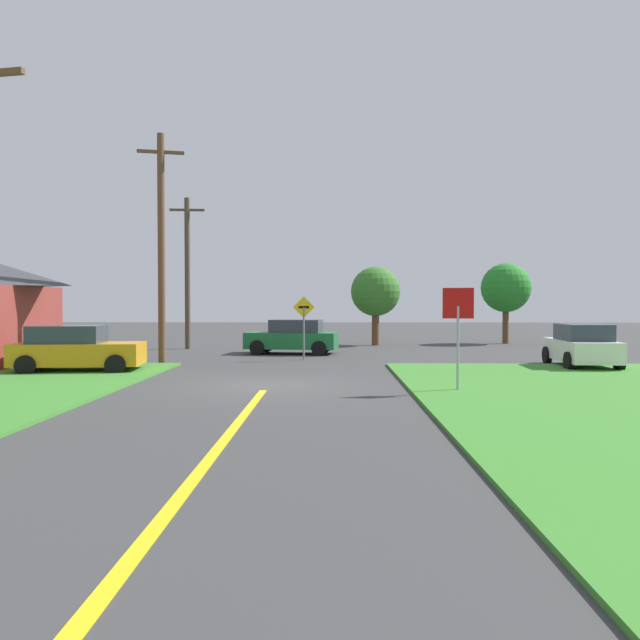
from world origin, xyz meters
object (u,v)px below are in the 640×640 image
at_px(oak_tree_left, 376,292).
at_px(parked_car_near_building, 76,349).
at_px(direction_sign, 304,321).
at_px(car_approaching_junction, 293,337).
at_px(utility_pole_far, 187,271).
at_px(pine_tree_center, 506,288).
at_px(utility_pole_mid, 161,246).
at_px(car_on_crossroad, 582,346).
at_px(stop_sign, 458,318).

bearing_deg(oak_tree_left, parked_car_near_building, -128.65).
relative_size(direction_sign, oak_tree_left, 0.60).
xyz_separation_m(car_approaching_junction, utility_pole_far, (-5.72, 3.07, 3.27)).
relative_size(oak_tree_left, pine_tree_center, 0.94).
bearing_deg(direction_sign, utility_pole_far, 134.82).
height_order(direction_sign, pine_tree_center, pine_tree_center).
bearing_deg(car_approaching_junction, direction_sign, 108.45).
bearing_deg(direction_sign, utility_pole_mid, -163.29).
relative_size(car_on_crossroad, utility_pole_far, 0.50).
bearing_deg(parked_car_near_building, oak_tree_left, 45.53).
height_order(stop_sign, car_approaching_junction, stop_sign).
bearing_deg(car_on_crossroad, oak_tree_left, 32.09).
distance_m(stop_sign, utility_pole_mid, 12.87).
distance_m(parked_car_near_building, utility_pole_far, 11.67).
height_order(car_approaching_junction, utility_pole_mid, utility_pole_mid).
xyz_separation_m(car_on_crossroad, utility_pole_mid, (-15.96, 1.05, 3.84)).
bearing_deg(utility_pole_mid, oak_tree_left, 50.40).
bearing_deg(stop_sign, utility_pole_far, -46.69).
height_order(stop_sign, pine_tree_center, pine_tree_center).
height_order(utility_pole_mid, oak_tree_left, utility_pole_mid).
xyz_separation_m(parked_car_near_building, car_on_crossroad, (18.10, 2.00, -0.00)).
xyz_separation_m(utility_pole_mid, direction_sign, (5.51, 1.65, -2.97)).
xyz_separation_m(utility_pole_far, pine_tree_center, (17.88, 4.60, -0.79)).
relative_size(car_approaching_junction, direction_sign, 1.66).
distance_m(utility_pole_mid, direction_sign, 6.47).
distance_m(car_on_crossroad, car_approaching_junction, 12.66).
xyz_separation_m(parked_car_near_building, utility_pole_mid, (2.14, 3.05, 3.83)).
distance_m(stop_sign, utility_pole_far, 19.22).
bearing_deg(stop_sign, oak_tree_left, -78.89).
relative_size(parked_car_near_building, utility_pole_far, 0.56).
xyz_separation_m(utility_pole_mid, pine_tree_center, (17.01, 12.68, -1.35)).
bearing_deg(utility_pole_far, utility_pole_mid, -83.83).
distance_m(parked_car_near_building, car_approaching_junction, 10.66).
height_order(car_approaching_junction, pine_tree_center, pine_tree_center).
xyz_separation_m(parked_car_near_building, oak_tree_left, (11.32, 14.15, 2.23)).
distance_m(car_on_crossroad, utility_pole_far, 19.43).
xyz_separation_m(stop_sign, car_approaching_junction, (-5.19, 12.62, -1.18)).
relative_size(utility_pole_mid, direction_sign, 3.37).
relative_size(stop_sign, oak_tree_left, 0.62).
bearing_deg(car_on_crossroad, pine_tree_center, -1.43).
distance_m(utility_pole_far, direction_sign, 9.37).
height_order(stop_sign, direction_sign, stop_sign).
height_order(parked_car_near_building, utility_pole_mid, utility_pole_mid).
relative_size(stop_sign, car_on_crossroad, 0.71).
relative_size(car_on_crossroad, pine_tree_center, 0.82).
bearing_deg(parked_car_near_building, direction_sign, 25.79).
relative_size(stop_sign, utility_pole_far, 0.35).
height_order(car_on_crossroad, car_approaching_junction, same).
relative_size(utility_pole_far, oak_tree_left, 1.76).
bearing_deg(pine_tree_center, car_approaching_junction, -147.76).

